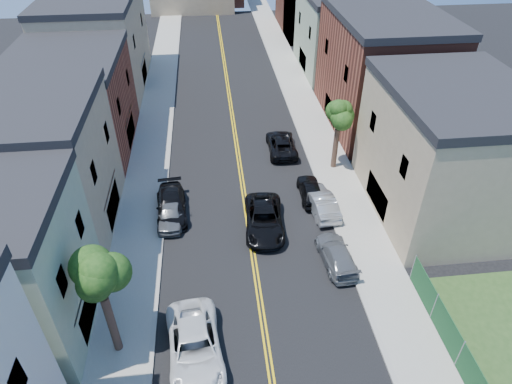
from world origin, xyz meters
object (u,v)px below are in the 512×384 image
object	(u,v)px
grey_car_left	(171,213)
silver_car_right	(321,202)
grey_car_right	(336,255)
dark_car_right_far	(281,144)
black_car_right	(311,190)
black_car_left	(171,205)
white_pickup	(195,346)
black_suv_lane	(264,219)

from	to	relation	value
grey_car_left	silver_car_right	size ratio (longest dim) A/B	0.92
grey_car_left	grey_car_right	xyz separation A→B (m)	(10.78, -5.44, -0.06)
dark_car_right_far	black_car_right	bearing A→B (deg)	100.30
black_car_left	silver_car_right	size ratio (longest dim) A/B	1.11
silver_car_right	dark_car_right_far	world-z (taller)	silver_car_right
black_car_right	silver_car_right	bearing A→B (deg)	105.28
white_pickup	black_suv_lane	distance (m)	10.93
white_pickup	black_suv_lane	size ratio (longest dim) A/B	1.04
white_pickup	black_car_left	world-z (taller)	white_pickup
white_pickup	grey_car_left	xyz separation A→B (m)	(-1.70, 11.34, -0.09)
black_car_left	silver_car_right	world-z (taller)	silver_car_right
grey_car_right	black_car_right	size ratio (longest dim) A/B	1.10
grey_car_right	silver_car_right	bearing A→B (deg)	-96.03
grey_car_left	dark_car_right_far	size ratio (longest dim) A/B	0.83
white_pickup	silver_car_right	distance (m)	14.64
grey_car_left	black_suv_lane	distance (m)	6.75
silver_car_right	dark_car_right_far	size ratio (longest dim) A/B	0.90
white_pickup	black_suv_lane	xyz separation A→B (m)	(4.87, 9.78, -0.03)
grey_car_left	black_car_right	xyz separation A→B (m)	(10.59, 1.61, -0.02)
dark_car_right_far	grey_car_left	bearing A→B (deg)	43.87
black_car_left	black_car_right	xyz separation A→B (m)	(10.59, 0.79, -0.04)
black_car_left	grey_car_right	xyz separation A→B (m)	(10.78, -6.26, -0.09)
silver_car_right	grey_car_left	bearing A→B (deg)	-6.40
white_pickup	grey_car_right	world-z (taller)	white_pickup
black_car_right	white_pickup	bearing A→B (deg)	56.85
black_car_left	black_car_right	bearing A→B (deg)	0.14
grey_car_right	black_suv_lane	distance (m)	5.73
black_car_left	black_suv_lane	xyz separation A→B (m)	(6.57, -2.38, 0.04)
black_suv_lane	silver_car_right	bearing A→B (deg)	23.10
black_car_left	white_pickup	bearing A→B (deg)	-86.17
grey_car_left	white_pickup	bearing A→B (deg)	-78.48
grey_car_left	black_suv_lane	xyz separation A→B (m)	(6.57, -1.56, 0.06)
silver_car_right	white_pickup	bearing A→B (deg)	44.33
black_car_right	black_car_left	bearing A→B (deg)	5.58
white_pickup	black_car_left	bearing A→B (deg)	92.43
black_car_right	silver_car_right	size ratio (longest dim) A/B	0.89
white_pickup	grey_car_left	bearing A→B (deg)	93.00
grey_car_left	silver_car_right	bearing A→B (deg)	2.84
grey_car_left	dark_car_right_far	world-z (taller)	grey_car_left
black_car_right	dark_car_right_far	bearing A→B (deg)	-79.46
grey_car_right	dark_car_right_far	world-z (taller)	dark_car_right_far
grey_car_left	black_suv_lane	size ratio (longest dim) A/B	0.75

